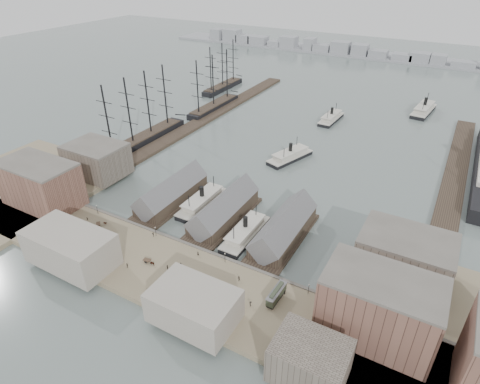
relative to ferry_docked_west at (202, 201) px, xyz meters
The scene contains 45 objects.
ground 24.58m from the ferry_docked_west, 57.90° to the right, with size 900.00×900.00×0.00m, color #556260.
quay 42.77m from the ferry_docked_west, 72.30° to the right, with size 180.00×30.00×2.00m, color #7B6E53.
seawall 29.03m from the ferry_docked_west, 63.37° to the right, with size 180.00×1.20×2.30m, color #59544C.
west_land 87.58m from the ferry_docked_west, 159.46° to the right, with size 70.00×80.00×2.00m, color #7B6E53.
west_wharf 96.50m from the ferry_docked_west, 124.75° to the left, with size 10.00×220.00×1.60m, color #2D231C.
east_wharf 114.38m from the ferry_docked_west, 37.28° to the left, with size 10.00×180.00×1.60m, color #2D231C.
ferry_shed_west 13.75m from the ferry_docked_west, 163.52° to the right, with size 14.00×42.00×12.60m.
ferry_shed_center 13.75m from the ferry_docked_west, 16.48° to the right, with size 14.00×42.00×12.60m.
ferry_shed_east 39.25m from the ferry_docked_west, ahead, with size 14.00×42.00×12.60m.
warehouse_west_front 66.29m from the ferry_docked_west, 150.14° to the right, with size 32.00×18.00×18.00m, color brown.
warehouse_west_back 57.45m from the ferry_docked_west, behind, with size 26.00×20.00×14.00m, color #60564C.
warehouse_east_front 86.00m from the ferry_docked_west, 22.50° to the right, with size 30.00×18.00×19.00m, color brown.
warehouse_east_back 81.51m from the ferry_docked_west, ahead, with size 28.00×20.00×15.00m, color #60564C.
street_bldg_center 62.37m from the ferry_docked_west, 57.96° to the right, with size 24.00×16.00×10.00m, color gray.
street_bldg_west 55.68m from the ferry_docked_west, 107.87° to the right, with size 30.00×16.00×12.00m, color gray.
street_bldg_east 86.81m from the ferry_docked_west, 38.31° to the right, with size 18.00×14.00×11.00m, color #60564C.
lamp_post_far_w 42.40m from the ferry_docked_west, 139.10° to the right, with size 0.44×0.44×3.92m.
lamp_post_near_w 27.89m from the ferry_docked_west, 94.13° to the right, with size 0.44×0.44×3.92m.
lamp_post_near_e 39.47m from the ferry_docked_west, 44.72° to the right, with size 0.44×0.44×3.92m.
lamp_post_far_e 64.33m from the ferry_docked_west, 25.55° to the right, with size 0.44×0.44×3.92m.
far_shore 313.61m from the ferry_docked_west, 88.00° to the left, with size 500.00×40.00×15.72m.
ferry_docked_west is the anchor object (origin of this frame).
ferry_docked_east 27.76m from the ferry_docked_west, 20.48° to the right, with size 8.04×26.79×9.57m.
ferry_open_near 60.76m from the ferry_docked_west, 76.04° to the left, with size 16.38×28.49×9.75m.
ferry_open_mid 123.37m from the ferry_docked_west, 82.73° to the left, with size 9.21×26.72×9.42m.
ferry_open_far 178.41m from the ferry_docked_west, 68.81° to the left, with size 12.85×32.24×11.21m.
sailing_ship_near 75.88m from the ferry_docked_west, 150.08° to the left, with size 9.40×64.77×38.65m.
sailing_ship_mid 120.71m from the ferry_docked_west, 120.29° to the left, with size 8.83×51.01×36.30m.
sailing_ship_far 167.20m from the ferry_docked_west, 118.55° to the left, with size 8.40×46.65×34.52m.
tram 60.97m from the ferry_docked_west, 34.45° to the right, with size 2.87×9.93×3.50m.
horse_cart_left 40.39m from the ferry_docked_west, 126.43° to the right, with size 4.39×4.09×1.59m.
horse_cart_center 41.55m from the ferry_docked_west, 80.85° to the right, with size 4.93×1.91×1.53m.
horse_cart_right 59.81m from the ferry_docked_west, 49.81° to the right, with size 4.76×2.57×1.49m.
pedestrian_0 46.08m from the ferry_docked_west, 133.89° to the right, with size 0.57×0.42×1.56m, color black.
pedestrian_1 48.30m from the ferry_docked_west, 125.53° to the right, with size 0.78×0.61×1.60m, color black.
pedestrian_2 28.84m from the ferry_docked_west, 94.98° to the right, with size 1.11×0.64×1.73m, color black.
pedestrian_3 46.00m from the ferry_docked_west, 88.99° to the right, with size 0.99×0.41×1.69m, color black.
pedestrian_4 40.39m from the ferry_docked_west, 66.25° to the right, with size 0.81×0.53×1.66m, color black.
pedestrian_5 42.28m from the ferry_docked_west, 71.90° to the right, with size 0.66×0.48×1.80m, color black.
pedestrian_6 49.32m from the ferry_docked_west, 42.35° to the right, with size 0.88×0.69×1.82m, color black.
pedestrian_7 60.62m from the ferry_docked_west, 42.33° to the right, with size 1.16×0.67×1.80m, color black.
pedestrian_8 60.61m from the ferry_docked_west, 31.30° to the right, with size 0.92×0.38×1.56m, color black.
pedestrian_9 85.70m from the ferry_docked_west, 32.60° to the right, with size 0.86×0.56×1.77m, color black.
pedestrian_10 48.79m from the ferry_docked_west, 126.76° to the right, with size 0.86×0.67×1.76m, color black.
pedestrian_11 34.60m from the ferry_docked_west, 58.40° to the right, with size 0.60×0.44×1.66m, color black.
Camera 1 is at (70.67, -95.50, 93.02)m, focal length 30.00 mm.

